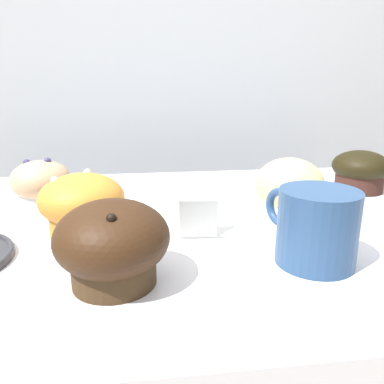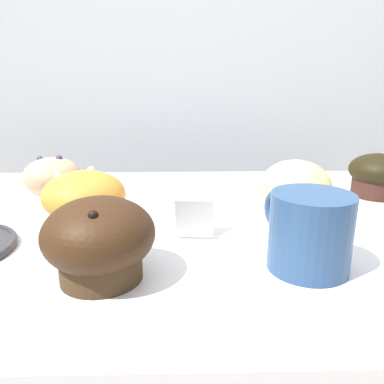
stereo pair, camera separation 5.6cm
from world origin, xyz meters
name	(u,v)px [view 1 (the left image)]	position (x,y,z in m)	size (l,w,h in m)	color
wall_back	(162,169)	(0.00, 0.60, 0.90)	(3.20, 0.10, 1.80)	#B2B7BC
muffin_front_center	(290,189)	(0.17, 0.00, 1.00)	(0.11, 0.11, 0.09)	white
muffin_back_left	(82,204)	(-0.14, -0.04, 1.00)	(0.12, 0.12, 0.09)	#CA8233
muffin_back_right	(360,171)	(0.36, 0.12, 0.99)	(0.11, 0.11, 0.08)	#381E17
muffin_front_left	(41,185)	(-0.22, 0.08, 1.00)	(0.09, 0.09, 0.09)	silver
muffin_front_right	(113,244)	(-0.09, -0.18, 1.00)	(0.12, 0.12, 0.09)	#3F2B18
coffee_cup	(316,225)	(0.14, -0.16, 1.00)	(0.09, 0.13, 0.09)	navy
price_card	(198,216)	(0.02, -0.08, 0.99)	(0.05, 0.05, 0.06)	white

